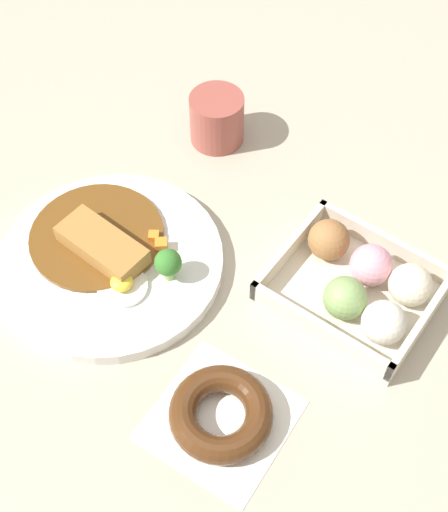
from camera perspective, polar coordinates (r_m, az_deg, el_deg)
name	(u,v)px	position (r m, az deg, el deg)	size (l,w,h in m)	color
ground_plane	(210,259)	(0.92, -1.12, -0.22)	(1.60, 1.60, 0.00)	#B2A893
curry_plate	(111,258)	(0.91, -9.04, -0.18)	(0.28, 0.28, 0.06)	white
donut_box	(360,285)	(0.88, 10.86, -2.33)	(0.19, 0.16, 0.06)	beige
chocolate_ring_donut	(221,414)	(0.79, -0.25, -12.52)	(0.15, 0.15, 0.03)	white
coffee_mug	(217,119)	(1.03, -0.58, 10.91)	(0.08, 0.08, 0.08)	#9E4C42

